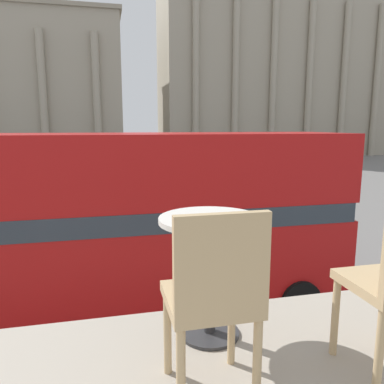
# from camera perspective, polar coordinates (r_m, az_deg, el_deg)

# --- Properties ---
(double_decker_bus) EXTENTS (11.16, 2.73, 4.38)m
(double_decker_bus) POSITION_cam_1_polar(r_m,az_deg,el_deg) (8.92, -11.73, -3.96)
(double_decker_bus) COLOR black
(double_decker_bus) RESTS_ON ground_plane
(cafe_dining_table) EXTENTS (0.60, 0.60, 0.73)m
(cafe_dining_table) POSITION_cam_1_polar(r_m,az_deg,el_deg) (2.21, 2.79, -8.79)
(cafe_dining_table) COLOR #2D2D30
(cafe_dining_table) RESTS_ON cafe_floor_slab
(cafe_chair_0) EXTENTS (0.40, 0.40, 0.91)m
(cafe_chair_0) POSITION_cam_1_polar(r_m,az_deg,el_deg) (1.70, 3.36, -15.40)
(cafe_chair_0) COLOR tan
(cafe_chair_0) RESTS_ON cafe_floor_slab
(plaza_building_left) EXTENTS (31.37, 15.71, 18.82)m
(plaza_building_left) POSITION_cam_1_polar(r_m,az_deg,el_deg) (57.54, -26.96, 13.84)
(plaza_building_left) COLOR #A39984
(plaza_building_left) RESTS_ON ground_plane
(plaza_building_right) EXTENTS (35.57, 12.80, 26.34)m
(plaza_building_right) POSITION_cam_1_polar(r_m,az_deg,el_deg) (62.87, 12.26, 17.71)
(plaza_building_right) COLOR #A39984
(plaza_building_right) RESTS_ON ground_plane
(traffic_light_mid) EXTENTS (0.42, 0.24, 3.25)m
(traffic_light_mid) POSITION_cam_1_polar(r_m,az_deg,el_deg) (21.27, -22.86, 2.77)
(traffic_light_mid) COLOR black
(traffic_light_mid) RESTS_ON ground_plane
(car_navy) EXTENTS (4.20, 1.93, 1.35)m
(car_navy) POSITION_cam_1_polar(r_m,az_deg,el_deg) (28.99, -20.50, 1.78)
(car_navy) COLOR black
(car_navy) RESTS_ON ground_plane
(pedestrian_red) EXTENTS (0.32, 0.32, 1.65)m
(pedestrian_red) POSITION_cam_1_polar(r_m,az_deg,el_deg) (32.36, 3.92, 3.64)
(pedestrian_red) COLOR #282B33
(pedestrian_red) RESTS_ON ground_plane
(pedestrian_grey) EXTENTS (0.32, 0.32, 1.70)m
(pedestrian_grey) POSITION_cam_1_polar(r_m,az_deg,el_deg) (36.24, -3.84, 4.37)
(pedestrian_grey) COLOR #282B33
(pedestrian_grey) RESTS_ON ground_plane
(pedestrian_white) EXTENTS (0.32, 0.32, 1.70)m
(pedestrian_white) POSITION_cam_1_polar(r_m,az_deg,el_deg) (36.93, -0.89, 4.50)
(pedestrian_white) COLOR #282B33
(pedestrian_white) RESTS_ON ground_plane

